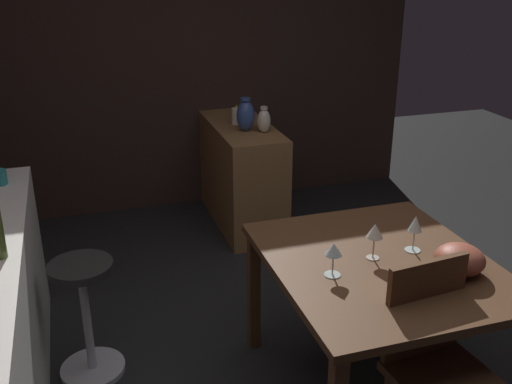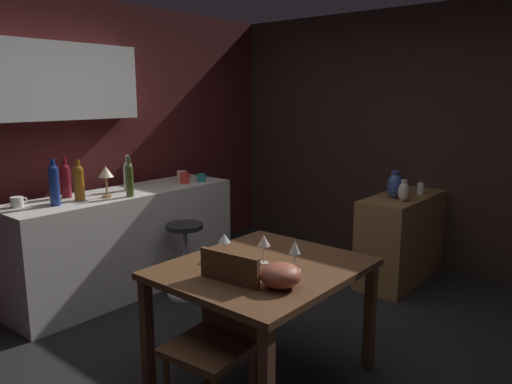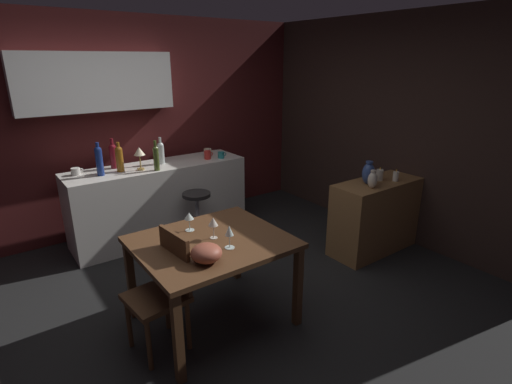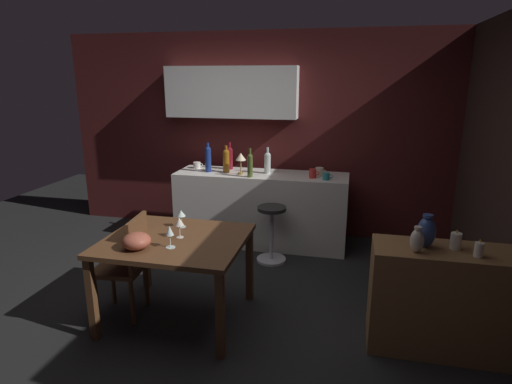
{
  "view_description": "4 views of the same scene",
  "coord_description": "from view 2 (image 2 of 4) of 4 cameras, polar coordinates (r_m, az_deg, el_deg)",
  "views": [
    {
      "loc": [
        -2.3,
        1.0,
        2.08
      ],
      "look_at": [
        0.35,
        0.16,
        0.94
      ],
      "focal_mm": 41.81,
      "sensor_mm": 36.0,
      "label": 1
    },
    {
      "loc": [
        -2.3,
        -2.02,
        1.73
      ],
      "look_at": [
        0.59,
        0.39,
        0.99
      ],
      "focal_mm": 34.09,
      "sensor_mm": 36.0,
      "label": 2
    },
    {
      "loc": [
        -1.52,
        -2.75,
        2.1
      ],
      "look_at": [
        0.6,
        0.16,
        0.87
      ],
      "focal_mm": 27.47,
      "sensor_mm": 36.0,
      "label": 3
    },
    {
      "loc": [
        1.23,
        -3.35,
        2.04
      ],
      "look_at": [
        0.38,
        0.38,
        0.99
      ],
      "focal_mm": 29.66,
      "sensor_mm": 36.0,
      "label": 4
    }
  ],
  "objects": [
    {
      "name": "wine_glass_right",
      "position": [
        3.02,
        -3.76,
        -5.58
      ],
      "size": [
        0.08,
        0.08,
        0.16
      ],
      "color": "silver",
      "rests_on": "dining_table"
    },
    {
      "name": "fruit_bowl",
      "position": [
        2.6,
        2.87,
        -9.71
      ],
      "size": [
        0.22,
        0.22,
        0.13
      ],
      "primitive_type": "ellipsoid",
      "color": "#9E4C38",
      "rests_on": "dining_table"
    },
    {
      "name": "wine_bottle_cobalt",
      "position": [
        4.02,
        -22.61,
        0.96
      ],
      "size": [
        0.08,
        0.08,
        0.36
      ],
      "color": "navy",
      "rests_on": "kitchen_counter"
    },
    {
      "name": "wall_side_right",
      "position": [
        5.39,
        14.3,
        6.3
      ],
      "size": [
        0.1,
        4.4,
        2.6
      ],
      "primitive_type": "cube",
      "color": "#33231E",
      "rests_on": "ground_plane"
    },
    {
      "name": "sideboard_cabinet",
      "position": [
        4.83,
        16.71,
        -5.15
      ],
      "size": [
        1.1,
        0.44,
        0.82
      ],
      "primitive_type": "cube",
      "color": "olive",
      "rests_on": "ground_plane"
    },
    {
      "name": "dining_table",
      "position": [
        2.96,
        0.81,
        -10.16
      ],
      "size": [
        1.15,
        1.0,
        0.74
      ],
      "color": "#56351E",
      "rests_on": "ground_plane"
    },
    {
      "name": "cup_red",
      "position": [
        4.74,
        -8.34,
        1.65
      ],
      "size": [
        0.12,
        0.08,
        0.11
      ],
      "color": "red",
      "rests_on": "kitchen_counter"
    },
    {
      "name": "wine_bottle_olive",
      "position": [
        4.18,
        -14.63,
        1.55
      ],
      "size": [
        0.06,
        0.06,
        0.34
      ],
      "color": "#475623",
      "rests_on": "kitchen_counter"
    },
    {
      "name": "cup_teal",
      "position": [
        4.8,
        -6.44,
        1.68
      ],
      "size": [
        0.12,
        0.08,
        0.08
      ],
      "color": "teal",
      "rests_on": "kitchen_counter"
    },
    {
      "name": "wall_kitchen_back",
      "position": [
        4.68,
        -21.62,
        6.54
      ],
      "size": [
        5.2,
        0.33,
        2.6
      ],
      "color": "#4C1919",
      "rests_on": "ground_plane"
    },
    {
      "name": "wine_glass_left",
      "position": [
        2.81,
        4.56,
        -6.67
      ],
      "size": [
        0.08,
        0.08,
        0.18
      ],
      "color": "silver",
      "rests_on": "dining_table"
    },
    {
      "name": "pillar_candle_tall",
      "position": [
        4.83,
        18.75,
        0.38
      ],
      "size": [
        0.06,
        0.06,
        0.13
      ],
      "color": "white",
      "rests_on": "sideboard_cabinet"
    },
    {
      "name": "cup_cream",
      "position": [
        4.87,
        -8.69,
        1.87
      ],
      "size": [
        0.13,
        0.1,
        0.1
      ],
      "color": "beige",
      "rests_on": "kitchen_counter"
    },
    {
      "name": "pillar_candle_short",
      "position": [
        4.75,
        16.87,
        0.44
      ],
      "size": [
        0.08,
        0.08,
        0.15
      ],
      "color": "white",
      "rests_on": "sideboard_cabinet"
    },
    {
      "name": "wine_bottle_clear",
      "position": [
        4.47,
        -14.8,
        2.0
      ],
      "size": [
        0.08,
        0.08,
        0.32
      ],
      "color": "silver",
      "rests_on": "kitchen_counter"
    },
    {
      "name": "bar_stool",
      "position": [
        4.32,
        -8.3,
        -7.62
      ],
      "size": [
        0.34,
        0.34,
        0.65
      ],
      "color": "#262323",
      "rests_on": "ground_plane"
    },
    {
      "name": "kitchen_counter",
      "position": [
        4.54,
        -14.97,
        -5.56
      ],
      "size": [
        2.1,
        0.6,
        0.9
      ],
      "primitive_type": "cube",
      "color": "silver",
      "rests_on": "ground_plane"
    },
    {
      "name": "wine_bottle_amber",
      "position": [
        4.16,
        -20.07,
        1.21
      ],
      "size": [
        0.08,
        0.08,
        0.33
      ],
      "color": "#8C5114",
      "rests_on": "kitchen_counter"
    },
    {
      "name": "wine_glass_center",
      "position": [
        2.92,
        0.92,
        -5.82
      ],
      "size": [
        0.08,
        0.08,
        0.18
      ],
      "color": "silver",
      "rests_on": "dining_table"
    },
    {
      "name": "wine_bottle_ruby",
      "position": [
        4.31,
        -21.45,
        1.45
      ],
      "size": [
        0.08,
        0.08,
        0.34
      ],
      "color": "maroon",
      "rests_on": "kitchen_counter"
    },
    {
      "name": "vase_ceramic_ivory",
      "position": [
        4.44,
        16.93,
        0.07
      ],
      "size": [
        0.1,
        0.1,
        0.19
      ],
      "color": "beige",
      "rests_on": "sideboard_cabinet"
    },
    {
      "name": "cup_white",
      "position": [
        4.11,
        -26.23,
        -1.05
      ],
      "size": [
        0.13,
        0.09,
        0.08
      ],
      "color": "white",
      "rests_on": "kitchen_counter"
    },
    {
      "name": "counter_lamp",
      "position": [
        4.2,
        -17.21,
        2.03
      ],
      "size": [
        0.12,
        0.12,
        0.26
      ],
      "color": "#A58447",
      "rests_on": "kitchen_counter"
    },
    {
      "name": "chair_near_window",
      "position": [
        2.7,
        -4.55,
        -16.16
      ],
      "size": [
        0.44,
        0.44,
        0.91
      ],
      "color": "#56351E",
      "rests_on": "ground_plane"
    },
    {
      "name": "vase_ceramic_blue",
      "position": [
        4.55,
        15.98,
        0.76
      ],
      "size": [
        0.13,
        0.13,
        0.25
      ],
      "color": "#334C8C",
      "rests_on": "sideboard_cabinet"
    },
    {
      "name": "ground_plane",
      "position": [
        3.52,
        -1.33,
        -18.29
      ],
      "size": [
        9.0,
        9.0,
        0.0
      ],
      "primitive_type": "plane",
      "color": "black"
    }
  ]
}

